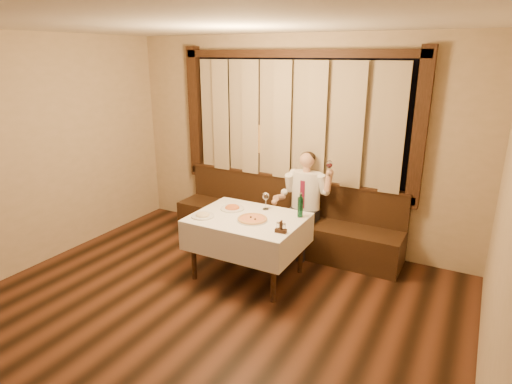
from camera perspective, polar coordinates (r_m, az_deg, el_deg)
The scene contains 10 objects.
room at distance 4.12m, azimuth -6.19°, elevation 3.11°, with size 5.01×6.01×2.81m.
banquette at distance 5.95m, azimuth 3.80°, elevation -4.17°, with size 3.20×0.61×0.94m.
dining_table at distance 4.98m, azimuth -1.10°, elevation -4.45°, with size 1.27×0.97×0.76m.
pizza at distance 4.83m, azimuth -0.49°, elevation -3.63°, with size 0.35×0.35×0.04m.
pasta_red at distance 5.17m, azimuth -3.18°, elevation -1.89°, with size 0.29×0.29×0.10m.
pasta_cream at distance 4.97m, azimuth -7.13°, elevation -2.88°, with size 0.27×0.27×0.09m.
green_bottle at distance 4.92m, azimuth 5.92°, elevation -1.97°, with size 0.06×0.06×0.29m.
table_wine_glass at distance 5.12m, azimuth 1.30°, elevation -0.67°, with size 0.08×0.08×0.21m.
cruet_caddy at distance 4.51m, azimuth 3.33°, elevation -4.87°, with size 0.12×0.07×0.13m.
seated_man at distance 5.59m, azimuth 6.44°, elevation -0.44°, with size 0.73×0.54×1.35m.
Camera 1 is at (2.28, -2.30, 2.55)m, focal length 30.00 mm.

